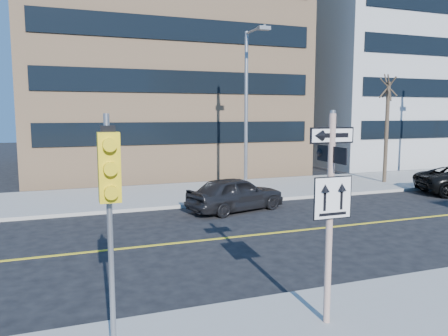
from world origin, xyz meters
name	(u,v)px	position (x,y,z in m)	size (l,w,h in m)	color
ground	(269,282)	(0.00, 0.00, 0.00)	(120.00, 120.00, 0.00)	black
far_sidewalk	(440,177)	(18.00, 12.00, 0.07)	(66.00, 6.00, 0.15)	#A4A099
sign_pole	(330,206)	(0.00, -2.51, 2.44)	(0.92, 0.92, 4.06)	silver
traffic_signal	(110,188)	(-4.00, -2.66, 3.03)	(0.32, 0.45, 4.00)	gray
parked_car_a	(236,194)	(2.17, 7.74, 0.74)	(4.37, 1.76, 1.49)	black
streetlight_a	(248,101)	(4.00, 10.76, 4.76)	(0.55, 2.25, 8.00)	gray
street_tree_west	(388,89)	(13.00, 11.30, 5.52)	(1.80, 1.80, 6.35)	#372A20
building_brick	(152,50)	(2.00, 25.00, 9.00)	(18.00, 18.00, 18.00)	tan
building_grey_mid	(390,77)	(24.00, 24.00, 7.50)	(20.00, 16.00, 15.00)	#AAADB0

